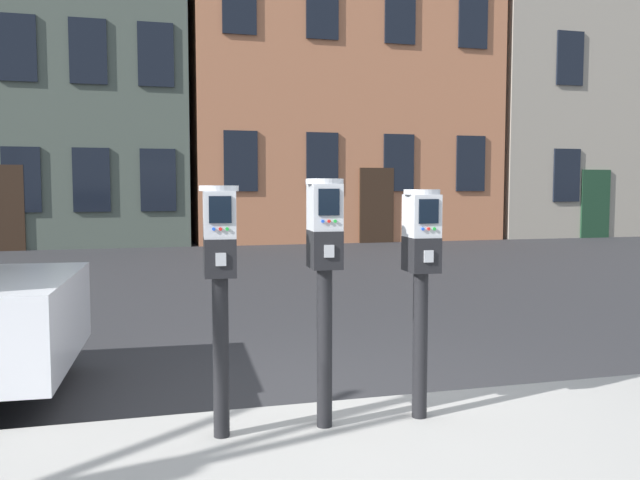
{
  "coord_description": "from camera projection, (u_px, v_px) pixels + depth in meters",
  "views": [
    {
      "loc": [
        -1.1,
        -3.86,
        1.53
      ],
      "look_at": [
        -0.09,
        -0.13,
        1.23
      ],
      "focal_mm": 37.14,
      "sensor_mm": 36.0,
      "label": 1
    }
  ],
  "objects": [
    {
      "name": "ground_plane",
      "position": [
        329.0,
        434.0,
        4.12
      ],
      "size": [
        160.0,
        160.0,
        0.0
      ],
      "primitive_type": "plane",
      "color": "#28282B"
    },
    {
      "name": "parking_meter_near_kerb",
      "position": [
        220.0,
        265.0,
        3.64
      ],
      "size": [
        0.23,
        0.26,
        1.4
      ],
      "rotation": [
        0.0,
        0.0,
        -1.63
      ],
      "color": "black",
      "rests_on": "sidewalk_slab"
    },
    {
      "name": "parking_meter_twin_adjacent",
      "position": [
        325.0,
        257.0,
        3.79
      ],
      "size": [
        0.23,
        0.26,
        1.44
      ],
      "rotation": [
        0.0,
        0.0,
        -1.63
      ],
      "color": "black",
      "rests_on": "sidewalk_slab"
    },
    {
      "name": "parking_meter_end_of_row",
      "position": [
        421.0,
        261.0,
        3.95
      ],
      "size": [
        0.23,
        0.26,
        1.38
      ],
      "rotation": [
        0.0,
        0.0,
        -1.63
      ],
      "color": "black",
      "rests_on": "sidewalk_slab"
    },
    {
      "name": "townhouse_grey_stucco",
      "position": [
        66.0,
        21.0,
        19.06
      ],
      "size": [
        6.49,
        6.51,
        12.65
      ],
      "color": "#4C564C",
      "rests_on": "ground_plane"
    },
    {
      "name": "townhouse_brownstone",
      "position": [
        335.0,
        40.0,
        20.54
      ],
      "size": [
        8.95,
        5.27,
        12.26
      ],
      "color": "#B7704C",
      "rests_on": "ground_plane"
    },
    {
      "name": "townhouse_brick_corner",
      "position": [
        569.0,
        30.0,
        22.89
      ],
      "size": [
        7.7,
        5.69,
        13.99
      ],
      "color": "#9E9384",
      "rests_on": "ground_plane"
    }
  ]
}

